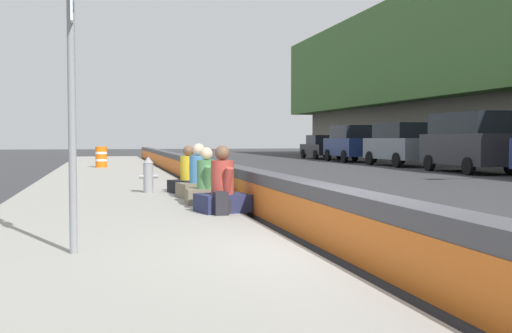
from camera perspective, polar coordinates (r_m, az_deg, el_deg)
ground_plane at (r=7.49m, az=8.47°, el=-8.66°), size 160.00×160.00×0.00m
sidewalk_strip at (r=6.93m, az=-12.50°, el=-9.01°), size 80.00×4.40×0.14m
jersey_barrier at (r=7.42m, az=8.46°, el=-5.44°), size 76.00×0.45×0.85m
route_sign_post at (r=7.34m, az=-16.75°, el=8.38°), size 0.44×0.09×3.60m
fire_hydrant at (r=15.19m, az=-9.98°, el=-0.71°), size 0.26×0.46×0.88m
seated_person_foreground at (r=11.06m, az=-3.14°, el=-2.29°), size 0.90×1.00×1.20m
seated_person_middle at (r=12.45m, az=-4.63°, el=-1.83°), size 0.73×0.83×1.14m
seated_person_rear at (r=13.81m, az=-5.35°, el=-1.30°), size 0.89×0.99×1.21m
seated_person_far at (r=15.05m, az=-6.30°, el=-1.06°), size 0.94×1.01×1.15m
backpack at (r=10.65m, az=-3.26°, el=-3.46°), size 0.32×0.28×0.40m
construction_barrel at (r=28.92m, az=-14.19°, el=0.87°), size 0.54×0.54×0.95m
parked_car_fourth at (r=27.60m, az=19.17°, el=2.25°), size 5.17×2.26×2.56m
parked_car_midline at (r=33.28m, az=13.17°, el=2.07°), size 4.84×2.15×2.28m
parked_car_far at (r=38.95m, az=8.74°, el=2.18°), size 4.86×2.18×2.28m
parked_car_farther at (r=44.27m, az=6.06°, el=1.83°), size 4.53×2.02×1.71m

